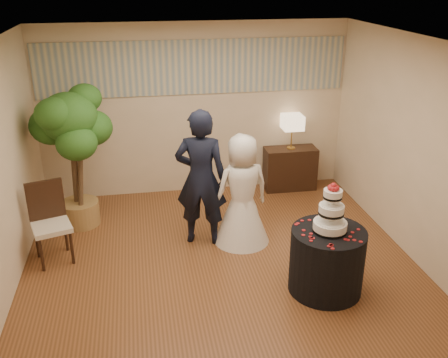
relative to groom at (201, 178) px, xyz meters
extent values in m
cube|color=brown|center=(0.16, -0.72, -0.95)|extent=(5.00, 5.00, 0.00)
cube|color=white|center=(0.16, -0.72, 1.85)|extent=(5.00, 5.00, 0.00)
cube|color=beige|center=(0.16, 1.78, 0.45)|extent=(5.00, 0.06, 2.80)
cube|color=beige|center=(0.16, -3.22, 0.45)|extent=(5.00, 0.06, 2.80)
cube|color=beige|center=(2.66, -0.72, 0.45)|extent=(0.06, 5.00, 2.80)
cube|color=#A6AB9B|center=(0.16, 1.76, 1.15)|extent=(4.90, 0.02, 0.85)
imported|color=black|center=(0.00, 0.00, 0.00)|extent=(0.79, 0.63, 1.90)
imported|color=white|center=(0.54, -0.09, -0.17)|extent=(0.90, 0.90, 1.55)
cylinder|color=black|center=(1.28, -1.41, -0.56)|extent=(0.94, 0.94, 0.78)
cube|color=black|center=(1.74, 1.54, -0.59)|extent=(0.88, 0.40, 0.73)
camera|label=1|loc=(-0.78, -6.09, 2.58)|focal=40.00mm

